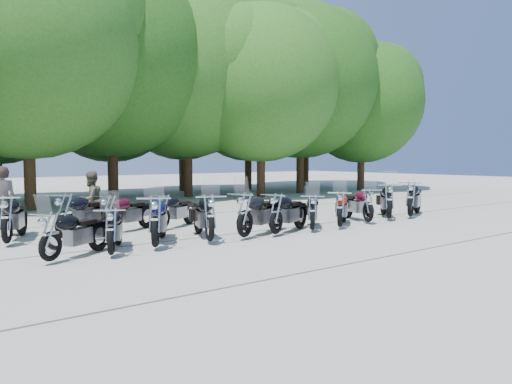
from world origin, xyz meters
TOP-DOWN VIEW (x-y plane):
  - ground at (0.00, 0.00)m, footprint 90.00×90.00m
  - tree_3 at (-3.57, 11.24)m, footprint 8.70×8.70m
  - tree_4 at (0.54, 13.09)m, footprint 9.13×9.13m
  - tree_5 at (4.61, 13.20)m, footprint 9.04×9.04m
  - tree_6 at (7.55, 10.82)m, footprint 8.00×8.00m
  - tree_7 at (11.20, 11.78)m, footprint 8.79×8.79m
  - tree_8 at (15.83, 11.20)m, footprint 7.53×7.53m
  - tree_12 at (1.80, 16.47)m, footprint 7.88×7.88m
  - tree_13 at (6.69, 17.47)m, footprint 8.31×8.31m
  - tree_14 at (10.68, 16.09)m, footprint 8.02×8.02m
  - tree_15 at (16.61, 17.02)m, footprint 9.67×9.67m
  - motorcycle_0 at (-5.78, 0.52)m, footprint 2.05×1.60m
  - motorcycle_1 at (-4.62, 0.41)m, footprint 1.52×2.12m
  - motorcycle_2 at (-3.52, 0.62)m, footprint 1.91×2.45m
  - motorcycle_3 at (-2.15, 0.53)m, footprint 1.57×2.47m
  - motorcycle_4 at (-1.11, 0.52)m, footprint 2.47×1.60m
  - motorcycle_5 at (-0.16, 0.43)m, footprint 2.34×1.58m
  - motorcycle_6 at (1.12, 0.40)m, footprint 1.92×1.93m
  - motorcycle_7 at (2.17, 0.35)m, footprint 2.12×1.88m
  - motorcycle_8 at (3.65, 0.55)m, footprint 1.53×2.29m
  - motorcycle_9 at (4.81, 0.65)m, footprint 2.28×2.21m
  - motorcycle_10 at (5.90, 0.58)m, footprint 2.57×1.83m
  - motorcycle_11 at (-6.03, 3.15)m, footprint 1.59×2.46m
  - motorcycle_12 at (-4.74, 3.07)m, footprint 2.36×1.96m
  - motorcycle_13 at (-3.52, 3.32)m, footprint 2.21×1.50m
  - motorcycle_14 at (-1.99, 3.19)m, footprint 2.09×1.58m
  - rider_0 at (-5.78, 4.82)m, footprint 0.71×0.51m
  - rider_1 at (-3.53, 4.64)m, footprint 0.99×0.90m

SIDE VIEW (x-z plane):
  - ground at x=0.00m, z-range 0.00..0.00m
  - motorcycle_0 at x=-5.78m, z-range 0.00..1.15m
  - motorcycle_14 at x=-1.99m, z-range 0.00..1.16m
  - motorcycle_1 at x=-4.62m, z-range 0.00..1.17m
  - motorcycle_6 at x=1.12m, z-range 0.00..1.18m
  - motorcycle_13 at x=-3.52m, z-range 0.00..1.21m
  - motorcycle_7 at x=2.17m, z-range 0.00..1.23m
  - motorcycle_8 at x=3.65m, z-range 0.00..1.25m
  - motorcycle_5 at x=-0.16m, z-range 0.00..1.28m
  - motorcycle_11 at x=-6.03m, z-range 0.00..1.34m
  - motorcycle_12 at x=-4.74m, z-range 0.00..1.34m
  - motorcycle_4 at x=-1.11m, z-range 0.00..1.34m
  - motorcycle_3 at x=-2.15m, z-range 0.00..1.34m
  - motorcycle_2 at x=-3.52m, z-range 0.00..1.37m
  - motorcycle_9 at x=4.81m, z-range 0.00..1.38m
  - motorcycle_10 at x=5.90m, z-range 0.00..1.41m
  - rider_1 at x=-3.53m, z-range 0.00..1.67m
  - rider_0 at x=-5.78m, z-range 0.00..1.84m
  - tree_8 at x=15.83m, z-range 0.85..10.10m
  - tree_12 at x=1.80m, z-range 0.89..10.56m
  - tree_6 at x=7.55m, z-range 0.90..10.72m
  - tree_14 at x=10.68m, z-range 0.91..10.75m
  - tree_13 at x=6.69m, z-range 0.94..11.14m
  - tree_3 at x=-3.57m, z-range 0.98..11.66m
  - tree_7 at x=11.20m, z-range 0.99..11.79m
  - tree_5 at x=4.61m, z-range 1.02..12.12m
  - tree_4 at x=0.54m, z-range 1.03..12.24m
  - tree_15 at x=16.61m, z-range 1.09..12.96m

